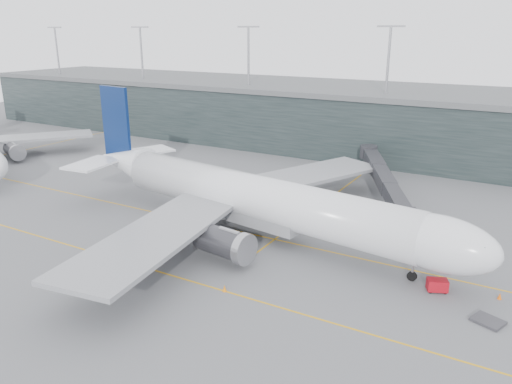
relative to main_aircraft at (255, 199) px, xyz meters
The scene contains 17 objects.
ground 6.59m from the main_aircraft, 113.45° to the left, with size 320.00×320.00×0.00m, color #535357.
taxiline_a 5.63m from the main_aircraft, 159.84° to the right, with size 160.00×0.25×0.02m, color gold.
taxiline_b 17.47m from the main_aircraft, 95.17° to the right, with size 160.00×0.25×0.02m, color gold.
taxiline_lead_main 24.32m from the main_aircraft, 81.50° to the left, with size 0.25×60.00×0.02m, color gold.
taxiline_lead_adj 80.19m from the main_aircraft, 162.96° to the left, with size 0.25×60.00×0.02m, color gold.
terminal 61.51m from the main_aircraft, 91.40° to the left, with size 240.00×36.00×29.00m.
main_aircraft is the anchor object (origin of this frame).
jet_bridge 28.52m from the main_aircraft, 60.46° to the left, with size 18.31×42.52×5.72m.
gse_cart 27.29m from the main_aircraft, ahead, with size 2.62×2.20×1.53m.
baggage_dolly 33.84m from the main_aircraft, 14.81° to the right, with size 2.93×2.34×0.29m, color #333237.
uld_a 15.46m from the main_aircraft, 119.91° to the left, with size 2.17×1.95×1.64m.
uld_b 17.11m from the main_aircraft, 108.05° to the left, with size 2.61×2.31×2.02m.
uld_c 14.08m from the main_aircraft, 101.48° to the left, with size 2.16×1.96×1.60m.
cone_nose 33.42m from the main_aircraft, ahead, with size 0.47×0.47×0.75m, color #ED5F0D.
cone_wing_stbd 18.16m from the main_aircraft, 71.84° to the right, with size 0.50×0.50×0.79m, color orange.
cone_wing_port 17.21m from the main_aircraft, 67.55° to the left, with size 0.44×0.44×0.70m, color #DA590C.
cone_tail 13.80m from the main_aircraft, 144.18° to the right, with size 0.41×0.41×0.65m, color #FF5E0E.
Camera 1 is at (35.24, -62.25, 28.49)m, focal length 35.00 mm.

